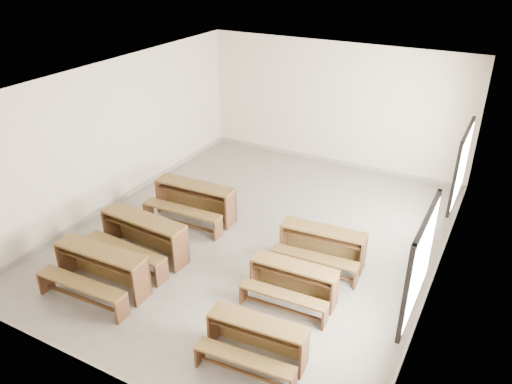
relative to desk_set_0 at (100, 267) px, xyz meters
The scene contains 7 objects.
room 3.63m from the desk_set_0, 60.07° to the left, with size 8.50×8.50×3.20m.
desk_set_0 is the anchor object (origin of this frame).
desk_set_1 1.14m from the desk_set_0, 91.47° to the left, with size 1.83×1.02×0.80m.
desk_set_2 2.79m from the desk_set_0, 89.88° to the left, with size 1.80×0.99×0.80m.
desk_set_3 3.11m from the desk_set_0, ahead, with size 1.51×0.87×0.65m.
desk_set_4 3.28m from the desk_set_0, 23.64° to the left, with size 1.50×0.83×0.66m.
desk_set_5 3.95m from the desk_set_0, 39.71° to the left, with size 1.63×0.94×0.71m.
Camera 1 is at (4.13, -7.65, 5.46)m, focal length 35.00 mm.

